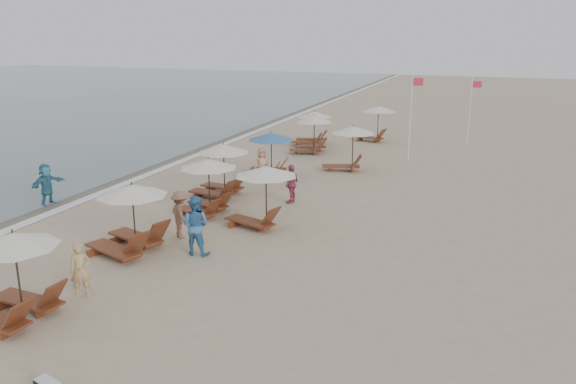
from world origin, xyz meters
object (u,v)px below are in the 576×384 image
(lounger_station_3, at_px, (219,171))
(lounger_station_5, at_px, (311,134))
(beachgoer_mid_a, at_px, (195,225))
(waterline_walker, at_px, (47,184))
(inland_station_0, at_px, (259,189))
(beachgoer_far_b, at_px, (262,165))
(lounger_station_0, at_px, (11,279))
(flag_pole_near, at_px, (411,114))
(lounger_station_4, at_px, (268,153))
(beachgoer_mid_b, at_px, (180,214))
(lounger_station_1, at_px, (127,221))
(lounger_station_6, at_px, (311,128))
(beachgoer_near, at_px, (80,270))
(inland_station_1, at_px, (348,143))
(beachgoer_far_a, at_px, (292,184))
(lounger_station_2, at_px, (205,185))
(inland_station_2, at_px, (375,119))

(lounger_station_3, xyz_separation_m, lounger_station_5, (0.78, 9.97, -0.04))
(beachgoer_mid_a, height_order, waterline_walker, beachgoer_mid_a)
(inland_station_0, xyz_separation_m, beachgoer_far_b, (-2.52, 6.15, -0.63))
(lounger_station_0, distance_m, flag_pole_near, 22.05)
(lounger_station_4, bearing_deg, beachgoer_far_b, -85.45)
(lounger_station_0, height_order, beachgoer_mid_b, lounger_station_0)
(beachgoer_mid_a, bearing_deg, lounger_station_3, -70.73)
(beachgoer_far_b, bearing_deg, beachgoer_mid_a, -123.80)
(lounger_station_1, relative_size, beachgoer_mid_a, 1.41)
(lounger_station_4, bearing_deg, beachgoer_mid_a, -80.33)
(beachgoer_mid_b, bearing_deg, lounger_station_3, -40.07)
(lounger_station_6, bearing_deg, beachgoer_near, -87.56)
(lounger_station_5, relative_size, inland_station_1, 0.90)
(lounger_station_3, height_order, beachgoer_far_a, lounger_station_3)
(lounger_station_0, xyz_separation_m, beachgoer_mid_a, (1.98, 5.38, -0.13))
(inland_station_1, xyz_separation_m, beachgoer_mid_b, (-2.82, -11.51, -0.60))
(lounger_station_2, relative_size, lounger_station_4, 0.98)
(lounger_station_3, distance_m, inland_station_1, 7.53)
(lounger_station_0, distance_m, beachgoer_mid_b, 6.58)
(lounger_station_2, bearing_deg, lounger_station_5, 89.38)
(lounger_station_0, height_order, beachgoer_far_b, lounger_station_0)
(lounger_station_3, bearing_deg, lounger_station_0, -88.27)
(inland_station_0, relative_size, inland_station_1, 1.01)
(lounger_station_2, xyz_separation_m, inland_station_2, (2.82, 17.22, 0.25))
(beachgoer_mid_a, distance_m, beachgoer_far_a, 6.38)
(lounger_station_1, xyz_separation_m, lounger_station_6, (-0.18, 19.10, -0.00))
(lounger_station_0, distance_m, waterline_walker, 10.18)
(beachgoer_far_a, bearing_deg, lounger_station_1, -16.84)
(lounger_station_6, bearing_deg, flag_pole_near, -23.22)
(inland_station_0, bearing_deg, beachgoer_far_a, 89.43)
(beachgoer_far_a, distance_m, waterline_walker, 9.86)
(lounger_station_1, xyz_separation_m, waterline_walker, (-6.14, 3.23, -0.19))
(lounger_station_5, distance_m, waterline_walker, 15.14)
(lounger_station_0, distance_m, lounger_station_1, 4.79)
(lounger_station_4, xyz_separation_m, beachgoer_far_a, (2.63, -3.83, -0.34))
(inland_station_0, height_order, beachgoer_mid_b, inland_station_0)
(inland_station_0, xyz_separation_m, beachgoer_near, (-2.21, -6.80, -0.66))
(inland_station_2, xyz_separation_m, waterline_walker, (-9.38, -18.36, -0.57))
(inland_station_2, bearing_deg, lounger_station_2, -99.31)
(lounger_station_0, xyz_separation_m, lounger_station_3, (-0.35, 11.63, 0.02))
(inland_station_1, height_order, flag_pole_near, flag_pole_near)
(lounger_station_1, relative_size, inland_station_0, 1.01)
(beachgoer_mid_a, bearing_deg, waterline_walker, -18.98)
(lounger_station_5, bearing_deg, inland_station_2, 60.65)
(flag_pole_near, bearing_deg, beachgoer_mid_b, -110.24)
(inland_station_0, bearing_deg, lounger_station_6, 101.56)
(beachgoer_near, xyz_separation_m, beachgoer_mid_b, (0.12, 4.88, 0.07))
(lounger_station_2, xyz_separation_m, beachgoer_near, (0.35, -7.51, -0.42))
(inland_station_1, height_order, beachgoer_near, inland_station_1)
(lounger_station_4, height_order, lounger_station_5, lounger_station_4)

